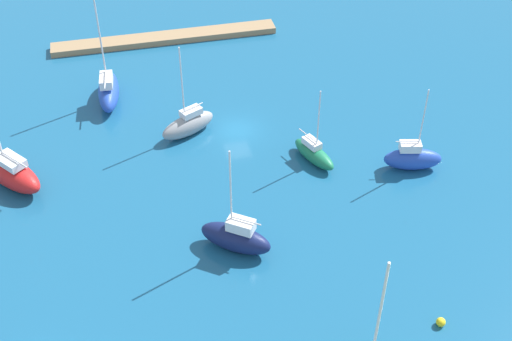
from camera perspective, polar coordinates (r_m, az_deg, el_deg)
The scene contains 9 objects.
water at distance 66.14m, azimuth -1.60°, elevation 3.42°, with size 160.00×160.00×0.00m, color #19567F.
pier_dock at distance 81.78m, azimuth -7.68°, elevation 11.05°, with size 26.36×2.43×0.71m, color #997A56.
sailboat_blue_lone_north at distance 62.42m, azimuth 13.10°, elevation 1.04°, with size 5.49×2.93×8.45m.
sailboat_gray_lone_south at distance 65.32m, azimuth -5.76°, elevation 3.92°, with size 5.97×4.17×9.62m.
sailboat_red_along_channel at distance 62.82m, azimuth -20.08°, elevation -0.06°, with size 6.80×7.51×14.36m.
sailboat_green_mid_basin at distance 62.10m, azimuth 4.92°, elevation 1.48°, with size 3.49×5.45×7.76m.
sailboat_navy_west_end at distance 53.23m, azimuth -1.70°, elevation -5.63°, with size 6.00×5.06×9.77m.
sailboat_blue_far_south at distance 71.10m, azimuth -12.37°, elevation 6.65°, with size 2.63×7.05×11.61m.
mooring_buoy_yellow at distance 50.70m, azimuth 15.36°, elevation -12.26°, with size 0.68×0.68×0.68m, color yellow.
Camera 1 is at (10.19, 52.31, 39.17)m, focal length 47.30 mm.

